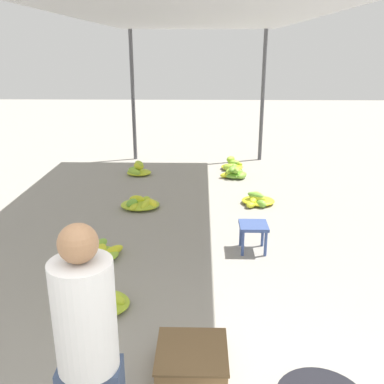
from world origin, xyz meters
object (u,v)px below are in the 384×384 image
banana_pile_right_0 (257,200)px  crate_near (192,362)px  banana_pile_right_2 (232,165)px  banana_pile_left_3 (138,170)px  vendor_foreground (88,352)px  banana_pile_right_1 (234,173)px  banana_pile_left_0 (100,300)px  banana_pile_left_2 (141,204)px  banana_pile_left_1 (95,252)px  stool (253,229)px

banana_pile_right_0 → crate_near: crate_near is taller
banana_pile_right_2 → crate_near: size_ratio=0.84×
banana_pile_left_3 → banana_pile_right_0: banana_pile_left_3 is taller
vendor_foreground → banana_pile_right_1: (1.23, 6.01, -0.71)m
banana_pile_left_0 → banana_pile_left_2: (0.03, 2.70, -0.02)m
banana_pile_right_0 → banana_pile_left_1: bearing=-138.3°
banana_pile_left_2 → banana_pile_right_1: banana_pile_right_1 is taller
banana_pile_left_0 → crate_near: banana_pile_left_0 is taller
banana_pile_left_0 → banana_pile_left_3: (-0.29, 4.53, 0.01)m
banana_pile_left_2 → banana_pile_right_2: size_ratio=1.36×
banana_pile_right_1 → crate_near: (-0.69, -5.25, 0.02)m
banana_pile_right_0 → banana_pile_right_2: (-0.26, 2.07, 0.02)m
stool → banana_pile_right_0: stool is taller
banana_pile_left_2 → crate_near: (0.87, -3.58, 0.05)m
banana_pile_left_0 → banana_pile_left_1: 1.04m
vendor_foreground → banana_pile_right_2: (1.23, 6.61, -0.71)m
banana_pile_left_2 → banana_pile_right_0: size_ratio=0.95×
vendor_foreground → crate_near: size_ratio=2.89×
banana_pile_left_1 → crate_near: size_ratio=1.11×
banana_pile_left_0 → banana_pile_left_2: size_ratio=0.91×
banana_pile_left_2 → banana_pile_right_1: (1.56, 1.67, 0.03)m
stool → crate_near: bearing=-108.2°
banana_pile_left_1 → banana_pile_right_1: (1.87, 3.37, 0.02)m
crate_near → banana_pile_left_1: bearing=122.3°
stool → banana_pile_right_1: bearing=90.1°
crate_near → stool: bearing=71.8°
vendor_foreground → banana_pile_left_2: (-0.33, 4.34, -0.74)m
crate_near → banana_pile_left_3: bearing=102.4°
stool → banana_pile_right_0: 1.69m
banana_pile_left_0 → banana_pile_right_2: (1.59, 4.97, 0.01)m
banana_pile_right_0 → crate_near: bearing=-104.1°
banana_pile_right_1 → crate_near: 5.29m
banana_pile_left_2 → banana_pile_left_3: 1.85m
banana_pile_left_0 → banana_pile_right_0: 3.44m
vendor_foreground → banana_pile_right_0: bearing=71.8°
stool → banana_pile_left_1: bearing=-172.6°
stool → banana_pile_right_0: size_ratio=0.54×
banana_pile_left_2 → crate_near: 3.68m
banana_pile_left_2 → banana_pile_right_0: bearing=6.2°
stool → banana_pile_left_1: 1.91m
stool → banana_pile_left_0: (-1.60, -1.25, -0.21)m
stool → banana_pile_left_0: stool is taller
banana_pile_left_1 → banana_pile_left_2: banana_pile_left_1 is taller
vendor_foreground → banana_pile_left_1: 2.81m
crate_near → banana_pile_left_0: bearing=136.0°
stool → crate_near: (-0.69, -2.12, -0.17)m
banana_pile_left_3 → banana_pile_right_0: 2.69m
banana_pile_left_3 → banana_pile_right_2: banana_pile_left_3 is taller
stool → banana_pile_left_3: (-1.88, 3.28, -0.19)m
banana_pile_left_0 → banana_pile_left_3: 4.54m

